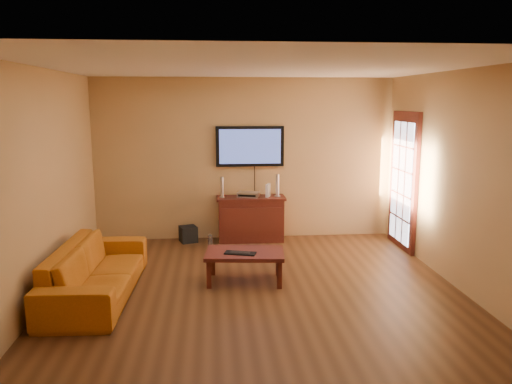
{
  "coord_description": "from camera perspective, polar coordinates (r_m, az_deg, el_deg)",
  "views": [
    {
      "loc": [
        -0.54,
        -5.83,
        2.32
      ],
      "look_at": [
        0.04,
        0.8,
        1.1
      ],
      "focal_mm": 35.0,
      "sensor_mm": 36.0,
      "label": 1
    }
  ],
  "objects": [
    {
      "name": "speaker_left",
      "position": [
        8.21,
        -3.91,
        0.45
      ],
      "size": [
        0.09,
        0.09,
        0.34
      ],
      "color": "silver",
      "rests_on": "media_console"
    },
    {
      "name": "game_console",
      "position": [
        8.27,
        1.38,
        0.18
      ],
      "size": [
        0.1,
        0.16,
        0.21
      ],
      "primitive_type": "cube",
      "rotation": [
        0.0,
        0.0,
        -0.39
      ],
      "color": "white",
      "rests_on": "media_console"
    },
    {
      "name": "sofa",
      "position": [
        6.32,
        -17.81,
        -7.62
      ],
      "size": [
        0.71,
        2.18,
        0.84
      ],
      "primitive_type": "imported",
      "rotation": [
        0.0,
        0.0,
        1.53
      ],
      "color": "#A65912",
      "rests_on": "ground"
    },
    {
      "name": "french_door",
      "position": [
        8.2,
        16.49,
        1.06
      ],
      "size": [
        0.07,
        1.02,
        2.22
      ],
      "color": "#40140E",
      "rests_on": "ground"
    },
    {
      "name": "keyboard",
      "position": [
        6.39,
        -1.82,
        -6.98
      ],
      "size": [
        0.42,
        0.25,
        0.02
      ],
      "color": "black",
      "rests_on": "coffee_table"
    },
    {
      "name": "speaker_right",
      "position": [
        8.3,
        2.47,
        0.65
      ],
      "size": [
        0.1,
        0.1,
        0.37
      ],
      "color": "silver",
      "rests_on": "media_console"
    },
    {
      "name": "av_receiver",
      "position": [
        8.28,
        -0.87,
        -0.28
      ],
      "size": [
        0.4,
        0.33,
        0.08
      ],
      "primitive_type": "cube",
      "rotation": [
        0.0,
        0.0,
        -0.29
      ],
      "color": "silver",
      "rests_on": "media_console"
    },
    {
      "name": "room_walls",
      "position": [
        6.5,
        -0.24,
        4.81
      ],
      "size": [
        5.0,
        5.0,
        5.0
      ],
      "color": "tan",
      "rests_on": "ground"
    },
    {
      "name": "media_console",
      "position": [
        8.35,
        -0.59,
        -3.06
      ],
      "size": [
        1.14,
        0.43,
        0.75
      ],
      "color": "#40140E",
      "rests_on": "ground"
    },
    {
      "name": "subwoofer",
      "position": [
        8.41,
        -7.75,
        -4.78
      ],
      "size": [
        0.33,
        0.33,
        0.26
      ],
      "primitive_type": "cube",
      "rotation": [
        0.0,
        0.0,
        0.32
      ],
      "color": "black",
      "rests_on": "ground"
    },
    {
      "name": "television",
      "position": [
        8.34,
        -0.7,
        5.24
      ],
      "size": [
        1.14,
        0.08,
        0.67
      ],
      "color": "black",
      "rests_on": "ground"
    },
    {
      "name": "ground_plane",
      "position": [
        6.29,
        0.25,
        -11.24
      ],
      "size": [
        5.0,
        5.0,
        0.0
      ],
      "primitive_type": "plane",
      "color": "#3C2210",
      "rests_on": "ground"
    },
    {
      "name": "coffee_table",
      "position": [
        6.49,
        -1.29,
        -7.28
      ],
      "size": [
        1.06,
        0.7,
        0.4
      ],
      "color": "#40140E",
      "rests_on": "ground"
    },
    {
      "name": "bottle",
      "position": [
        8.04,
        -5.26,
        -5.63
      ],
      "size": [
        0.08,
        0.08,
        0.23
      ],
      "color": "white",
      "rests_on": "ground"
    }
  ]
}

